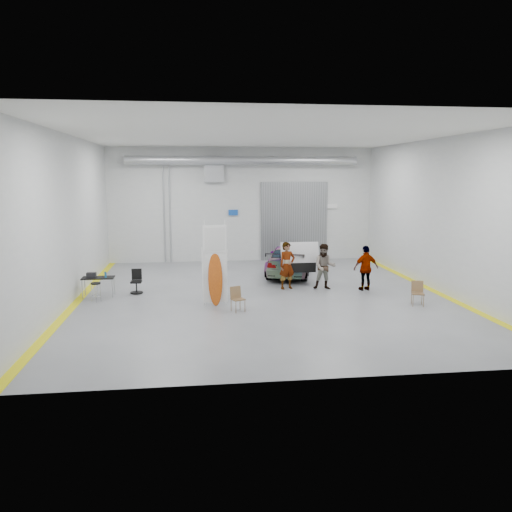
{
  "coord_description": "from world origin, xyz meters",
  "views": [
    {
      "loc": [
        -2.57,
        -18.41,
        4.56
      ],
      "look_at": [
        -0.24,
        0.25,
        1.5
      ],
      "focal_mm": 35.0,
      "sensor_mm": 36.0,
      "label": 1
    }
  ],
  "objects": [
    {
      "name": "sedan_car",
      "position": [
        1.79,
        3.96,
        0.69
      ],
      "size": [
        3.18,
        5.1,
        1.38
      ],
      "primitive_type": "imported",
      "rotation": [
        0.0,
        0.0,
        2.86
      ],
      "color": "white",
      "rests_on": "ground"
    },
    {
      "name": "work_table",
      "position": [
        -6.27,
        0.62,
        0.75
      ],
      "size": [
        1.19,
        0.61,
        0.97
      ],
      "rotation": [
        0.0,
        0.0,
        0.01
      ],
      "color": "#9A9CA2",
      "rests_on": "ground"
    },
    {
      "name": "person_a",
      "position": [
        1.12,
        1.05,
        0.96
      ],
      "size": [
        0.8,
        0.65,
        1.91
      ],
      "primitive_type": "imported",
      "rotation": [
        0.0,
        0.0,
        0.32
      ],
      "color": "#8F694E",
      "rests_on": "ground"
    },
    {
      "name": "folding_chair_far",
      "position": [
        5.2,
        -2.14,
        0.27
      ],
      "size": [
        0.5,
        0.53,
        0.86
      ],
      "rotation": [
        0.0,
        0.0,
        -0.28
      ],
      "color": "brown",
      "rests_on": "ground"
    },
    {
      "name": "trunk_lid",
      "position": [
        1.79,
        1.84,
        1.4
      ],
      "size": [
        1.61,
        0.97,
        0.04
      ],
      "primitive_type": "cube",
      "color": "silver",
      "rests_on": "sedan_car"
    },
    {
      "name": "surfboard_display",
      "position": [
        -1.88,
        -1.21,
        1.22
      ],
      "size": [
        0.86,
        0.27,
        3.02
      ],
      "rotation": [
        0.0,
        0.0,
        0.07
      ],
      "color": "white",
      "rests_on": "ground"
    },
    {
      "name": "person_b",
      "position": [
        2.61,
        0.78,
        0.92
      ],
      "size": [
        1.03,
        0.86,
        1.85
      ],
      "primitive_type": "imported",
      "rotation": [
        0.0,
        0.0,
        -0.21
      ],
      "color": "slate",
      "rests_on": "ground"
    },
    {
      "name": "office_chair",
      "position": [
        -4.85,
        1.04,
        0.41
      ],
      "size": [
        0.49,
        0.49,
        0.93
      ],
      "rotation": [
        0.0,
        0.0,
        -0.03
      ],
      "color": "black",
      "rests_on": "ground"
    },
    {
      "name": "ground",
      "position": [
        0.0,
        0.0,
        0.0
      ],
      "size": [
        16.0,
        16.0,
        0.0
      ],
      "primitive_type": "plane",
      "color": "slate",
      "rests_on": "ground"
    },
    {
      "name": "person_c",
      "position": [
        4.19,
        0.39,
        0.9
      ],
      "size": [
        1.1,
        0.59,
        1.8
      ],
      "primitive_type": "imported",
      "rotation": [
        0.0,
        0.0,
        3.3
      ],
      "color": "#AA5038",
      "rests_on": "ground"
    },
    {
      "name": "shop_stool",
      "position": [
        -6.15,
        -0.21,
        0.36
      ],
      "size": [
        0.37,
        0.37,
        0.72
      ],
      "rotation": [
        0.0,
        0.0,
        -0.08
      ],
      "color": "black",
      "rests_on": "ground"
    },
    {
      "name": "folding_chair_near",
      "position": [
        -1.15,
        -2.13,
        0.26
      ],
      "size": [
        0.52,
        0.55,
        0.84
      ],
      "rotation": [
        0.0,
        0.0,
        0.4
      ],
      "color": "brown",
      "rests_on": "ground"
    },
    {
      "name": "room_shell",
      "position": [
        0.24,
        2.22,
        4.08
      ],
      "size": [
        14.02,
        16.18,
        6.01
      ],
      "color": "silver",
      "rests_on": "ground"
    }
  ]
}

